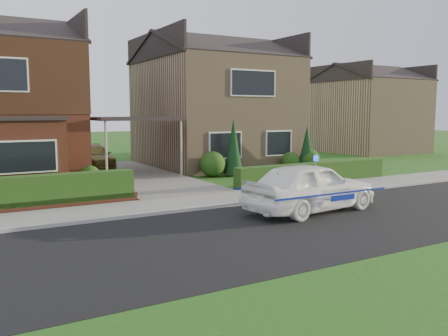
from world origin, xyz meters
TOP-DOWN VIEW (x-y plane):
  - ground at (0.00, 0.00)m, footprint 120.00×120.00m
  - road at (0.00, 0.00)m, footprint 60.00×6.00m
  - kerb at (0.00, 3.05)m, footprint 60.00×0.16m
  - sidewalk at (0.00, 4.10)m, footprint 60.00×2.00m
  - driveway at (0.00, 11.00)m, footprint 3.80×12.00m
  - house_right at (5.80, 13.99)m, footprint 7.50×8.06m
  - carport_link at (0.00, 10.95)m, footprint 3.80×3.00m
  - dwarf_wall at (-5.80, 5.30)m, footprint 7.70×0.25m
  - hedge_left at (-5.80, 5.45)m, footprint 7.50×0.55m
  - hedge_right at (5.80, 5.35)m, footprint 7.50×0.55m
  - shrub_left_mid at (-4.00, 9.30)m, footprint 1.32×1.32m
  - shrub_left_near at (-2.40, 9.60)m, footprint 0.84×0.84m
  - shrub_right_near at (3.20, 9.40)m, footprint 1.20×1.20m
  - shrub_right_mid at (7.80, 9.50)m, footprint 0.96×0.96m
  - shrub_right_far at (8.80, 9.20)m, footprint 1.08×1.08m
  - conifer_a at (4.20, 9.20)m, footprint 0.90×0.90m
  - conifer_b at (8.60, 9.20)m, footprint 0.90×0.90m
  - neighbour_right at (20.00, 16.00)m, footprint 6.50×7.00m
  - police_car at (2.10, 1.20)m, footprint 4.07×4.60m
  - driveway_car at (-1.00, 14.45)m, footprint 1.95×4.18m
  - potted_plant_b at (-3.48, 9.00)m, footprint 0.50×0.48m
  - potted_plant_c at (-2.50, 7.19)m, footprint 0.57×0.57m

SIDE VIEW (x-z plane):
  - ground at x=0.00m, z-range 0.00..0.00m
  - road at x=0.00m, z-range -0.01..0.01m
  - hedge_left at x=-5.80m, z-range -0.45..0.45m
  - hedge_right at x=5.80m, z-range -0.40..0.40m
  - sidewalk at x=0.00m, z-range 0.00..0.10m
  - kerb at x=0.00m, z-range 0.00..0.12m
  - driveway at x=0.00m, z-range 0.00..0.12m
  - dwarf_wall at x=-5.80m, z-range 0.00..0.36m
  - potted_plant_b at x=-3.48m, z-range 0.00..0.70m
  - shrub_left_near at x=-2.40m, z-range 0.00..0.84m
  - potted_plant_c at x=-2.50m, z-range 0.00..0.85m
  - shrub_right_mid at x=7.80m, z-range 0.00..0.96m
  - shrub_right_far at x=8.80m, z-range 0.00..1.08m
  - shrub_right_near at x=3.20m, z-range 0.00..1.20m
  - shrub_left_mid at x=-4.00m, z-range 0.00..1.32m
  - driveway_car at x=-1.00m, z-range 0.12..1.30m
  - police_car at x=2.10m, z-range -0.08..1.59m
  - conifer_b at x=8.60m, z-range 0.00..2.20m
  - conifer_a at x=4.20m, z-range 0.00..2.60m
  - neighbour_right at x=20.00m, z-range 0.00..5.20m
  - carport_link at x=0.00m, z-range 1.27..4.04m
  - house_right at x=5.80m, z-range 0.04..7.29m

